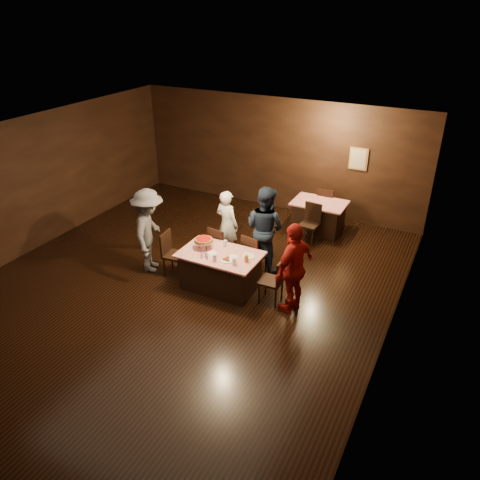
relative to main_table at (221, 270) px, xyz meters
name	(u,v)px	position (x,y,z in m)	size (l,w,h in m)	color
room	(167,194)	(-0.67, -0.67, 1.75)	(10.00, 10.04, 3.02)	black
main_table	(221,270)	(0.00, 0.00, 0.00)	(1.60, 1.00, 0.77)	#A80D0B
back_table	(318,216)	(0.91, 3.37, 0.00)	(1.30, 0.90, 0.77)	red
chair_far_left	(221,246)	(-0.40, 0.75, 0.09)	(0.42, 0.42, 0.95)	black
chair_far_right	(255,255)	(0.40, 0.75, 0.09)	(0.42, 0.42, 0.95)	black
chair_end_left	(175,254)	(-1.10, 0.00, 0.09)	(0.42, 0.42, 0.95)	black
chair_end_right	(271,280)	(1.10, 0.00, 0.09)	(0.42, 0.42, 0.95)	black
chair_back_near	(309,224)	(0.91, 2.67, 0.09)	(0.42, 0.42, 0.95)	black
chair_back_far	(326,205)	(0.91, 3.97, 0.09)	(0.42, 0.42, 0.95)	black
diner_white_jacket	(227,225)	(-0.48, 1.17, 0.41)	(0.58, 0.38, 1.59)	white
diner_navy_hoodie	(265,228)	(0.45, 1.13, 0.55)	(0.90, 0.70, 1.86)	#162132
diner_grey_knit	(149,231)	(-1.66, -0.05, 0.53)	(1.18, 0.68, 1.83)	#525357
diner_red_shirt	(294,268)	(1.56, -0.04, 0.50)	(1.04, 0.43, 1.78)	#A31813
pizza_stand	(204,240)	(-0.40, 0.05, 0.57)	(0.38, 0.38, 0.22)	black
plate_with_slice	(227,259)	(0.25, -0.18, 0.41)	(0.25, 0.25, 0.06)	white
plate_empty	(249,256)	(0.55, 0.15, 0.39)	(0.25, 0.25, 0.01)	white
glass_front_left	(215,258)	(0.05, -0.30, 0.46)	(0.08, 0.08, 0.14)	silver
glass_front_right	(234,261)	(0.45, -0.25, 0.46)	(0.08, 0.08, 0.14)	silver
glass_amber	(246,259)	(0.60, -0.05, 0.46)	(0.08, 0.08, 0.14)	#BF7F26
glass_back	(225,244)	(-0.05, 0.30, 0.46)	(0.08, 0.08, 0.14)	silver
condiments	(205,256)	(-0.18, -0.28, 0.43)	(0.17, 0.10, 0.09)	silver
napkin_center	(234,257)	(0.30, 0.00, 0.39)	(0.16, 0.16, 0.01)	white
napkin_left	(212,253)	(-0.15, -0.05, 0.39)	(0.16, 0.16, 0.01)	white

